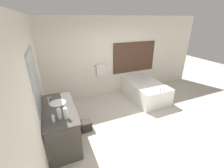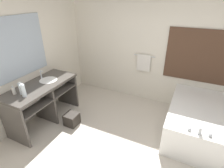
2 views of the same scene
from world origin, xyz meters
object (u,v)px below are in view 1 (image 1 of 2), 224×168
(bathtub, at_px, (145,90))
(waste_bin, at_px, (86,125))
(water_bottle_1, at_px, (66,113))
(soap_dispenser, at_px, (53,119))
(water_bottle_2, at_px, (59,114))

(bathtub, xyz_separation_m, waste_bin, (-2.32, -0.82, -0.20))
(water_bottle_1, bearing_deg, bathtub, 26.44)
(bathtub, xyz_separation_m, soap_dispenser, (-3.01, -1.41, 0.61))
(soap_dispenser, height_order, waste_bin, soap_dispenser)
(bathtub, bearing_deg, waste_bin, -160.52)
(bathtub, relative_size, soap_dispenser, 10.22)
(water_bottle_2, relative_size, soap_dispenser, 1.41)
(bathtub, relative_size, water_bottle_2, 7.25)
(waste_bin, bearing_deg, water_bottle_1, -129.68)
(soap_dispenser, distance_m, waste_bin, 1.22)
(waste_bin, bearing_deg, water_bottle_2, -138.27)
(water_bottle_1, xyz_separation_m, water_bottle_2, (-0.11, 0.05, -0.01))
(bathtub, distance_m, soap_dispenser, 3.38)
(water_bottle_1, relative_size, soap_dispenser, 1.50)
(water_bottle_2, bearing_deg, water_bottle_1, -22.75)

